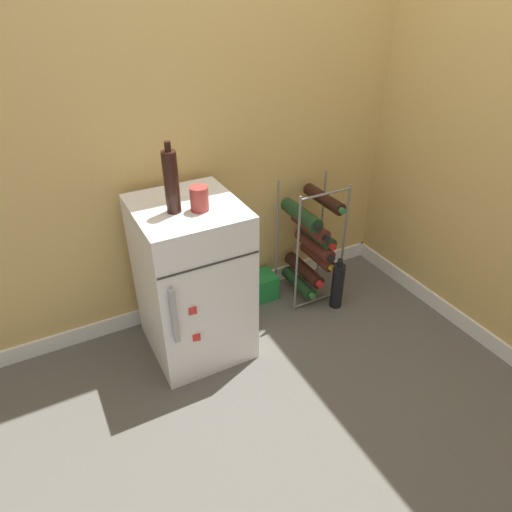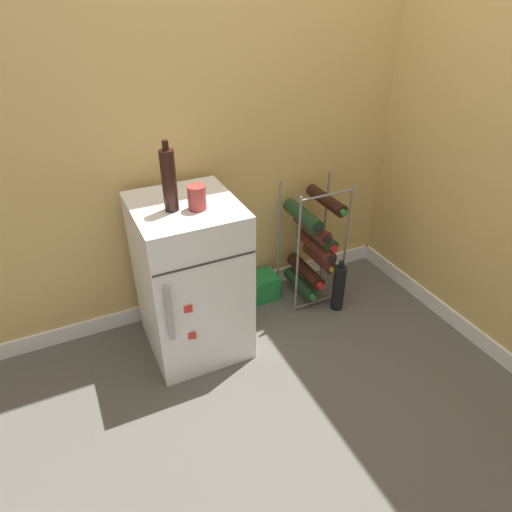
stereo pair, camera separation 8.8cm
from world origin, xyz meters
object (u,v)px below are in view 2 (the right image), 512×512
Objects in this scene: mini_fridge at (191,278)px; fridge_top_cup at (197,198)px; wine_rack at (312,242)px; loose_bottle_floor at (339,288)px; fridge_top_bottle at (169,180)px; soda_box at (258,287)px.

fridge_top_cup reaches higher than mini_fridge.
fridge_top_cup reaches higher than wine_rack.
wine_rack is at bearing 113.61° from loose_bottle_floor.
mini_fridge is at bearing 173.93° from loose_bottle_floor.
fridge_top_cup is at bearing -166.77° from wine_rack.
fridge_top_bottle is at bearing 159.48° from fridge_top_cup.
fridge_top_cup is (-0.71, -0.17, 0.49)m from wine_rack.
loose_bottle_floor is at bearing -1.05° from fridge_top_cup.
fridge_top_cup is at bearing -62.44° from mini_fridge.
soda_box is (0.45, 0.19, -0.32)m from mini_fridge.
fridge_top_bottle reaches higher than wine_rack.
mini_fridge is 2.62× the size of fridge_top_bottle.
fridge_top_bottle reaches higher than soda_box.
mini_fridge is 0.59m from soda_box.
fridge_top_cup is (-0.41, -0.27, 0.77)m from soda_box.
wine_rack is 2.36× the size of fridge_top_bottle.
wine_rack is 0.42m from soda_box.
fridge_top_cup is at bearing -147.35° from soda_box.
wine_rack is at bearing -18.76° from soda_box.
mini_fridge is at bearing -172.89° from wine_rack.
soda_box is at bearing 23.82° from fridge_top_bottle.
wine_rack reaches higher than loose_bottle_floor.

